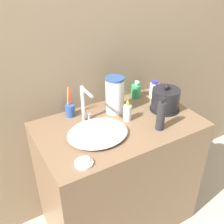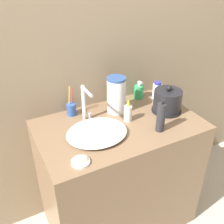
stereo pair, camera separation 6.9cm
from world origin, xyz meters
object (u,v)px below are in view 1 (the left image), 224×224
Objects in this scene: faucet at (85,103)px; lotion_bottle at (161,116)px; mouthwash_bottle at (127,112)px; water_pitcher at (115,95)px; electric_kettle at (165,100)px; shampoo_bottle at (136,91)px; hand_cream_bottle at (154,89)px; toothbrush_cup at (70,110)px.

faucet is 1.10× the size of lotion_bottle.
water_pitcher is at bearing 94.32° from mouthwash_bottle.
lotion_bottle is at bearing -136.95° from electric_kettle.
electric_kettle is 0.26m from shampoo_bottle.
faucet is 0.54m from electric_kettle.
shampoo_bottle is 0.13m from hand_cream_bottle.
lotion_bottle is (0.35, -0.30, -0.04)m from faucet.
faucet is 0.58m from hand_cream_bottle.
water_pitcher is at bearing 4.39° from faucet.
mouthwash_bottle is 0.38m from hand_cream_bottle.
shampoo_bottle is at bearing 152.26° from hand_cream_bottle.
lotion_bottle is at bearing -40.84° from faucet.
lotion_bottle reaches higher than hand_cream_bottle.
faucet is at bearing -63.00° from toothbrush_cup.
toothbrush_cup is at bearing 161.62° from water_pitcher.
electric_kettle is 0.81× the size of water_pitcher.
toothbrush_cup reaches higher than hand_cream_bottle.
toothbrush_cup reaches higher than shampoo_bottle.
faucet is 0.98× the size of water_pitcher.
shampoo_bottle is (0.51, 0.00, 0.01)m from toothbrush_cup.
lotion_bottle is 0.34m from water_pitcher.
faucet reaches higher than lotion_bottle.
shampoo_bottle is at bearing 45.71° from mouthwash_bottle.
toothbrush_cup reaches higher than mouthwash_bottle.
electric_kettle is (0.52, -0.14, -0.06)m from faucet.
lotion_bottle is 0.89× the size of water_pitcher.
mouthwash_bottle is at bearing -134.29° from shampoo_bottle.
mouthwash_bottle is at bearing -27.24° from faucet.
electric_kettle is at bearing -3.29° from mouthwash_bottle.
toothbrush_cup reaches higher than electric_kettle.
lotion_bottle is at bearing -45.47° from toothbrush_cup.
electric_kettle is 0.92× the size of lotion_bottle.
water_pitcher reaches higher than faucet.
faucet reaches higher than electric_kettle.
shampoo_bottle is at bearing 0.06° from toothbrush_cup.
lotion_bottle is at bearing -68.57° from water_pitcher.
shampoo_bottle is (0.46, 0.11, -0.08)m from faucet.
electric_kettle is 0.63m from toothbrush_cup.
electric_kettle is at bearing -106.01° from hand_cream_bottle.
faucet is 1.80× the size of shampoo_bottle.
water_pitcher is (-0.30, 0.15, 0.05)m from electric_kettle.
electric_kettle is at bearing 43.05° from lotion_bottle.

